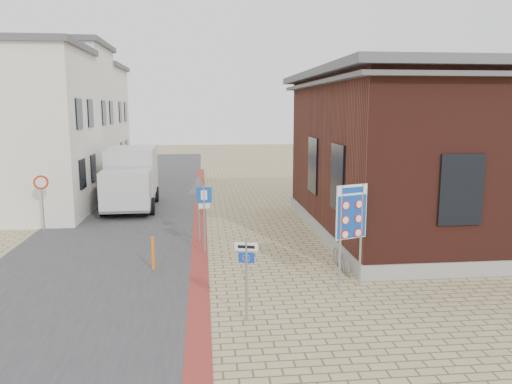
{
  "coord_description": "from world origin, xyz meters",
  "views": [
    {
      "loc": [
        -1.84,
        -13.25,
        5.25
      ],
      "look_at": [
        0.12,
        4.79,
        2.2
      ],
      "focal_mm": 35.0,
      "sensor_mm": 36.0,
      "label": 1
    }
  ],
  "objects": [
    {
      "name": "brick_building",
      "position": [
        8.99,
        7.0,
        3.49
      ],
      "size": [
        13.0,
        13.0,
        6.8
      ],
      "color": "gray",
      "rests_on": "ground"
    },
    {
      "name": "sedan",
      "position": [
        -6.22,
        13.72,
        0.7
      ],
      "size": [
        2.14,
        4.44,
        1.4
      ],
      "primitive_type": "imported",
      "rotation": [
        0.0,
        0.0,
        0.16
      ],
      "color": "black",
      "rests_on": "ground"
    },
    {
      "name": "parking_sign",
      "position": [
        -1.8,
        4.5,
        1.73
      ],
      "size": [
        0.56,
        0.07,
        2.53
      ],
      "rotation": [
        0.0,
        0.0,
        0.03
      ],
      "color": "gray",
      "rests_on": "ground"
    },
    {
      "name": "curb_strip",
      "position": [
        -2.0,
        10.0,
        0.01
      ],
      "size": [
        0.6,
        40.0,
        0.02
      ],
      "primitive_type": "cube",
      "color": "maroon",
      "rests_on": "ground"
    },
    {
      "name": "bike_rack",
      "position": [
        2.65,
        2.2,
        0.26
      ],
      "size": [
        0.08,
        1.8,
        0.6
      ],
      "color": "slate",
      "rests_on": "ground"
    },
    {
      "name": "speed_sign",
      "position": [
        -8.5,
        8.0,
        1.7
      ],
      "size": [
        0.58,
        0.17,
        2.52
      ],
      "rotation": [
        0.0,
        0.0,
        0.24
      ],
      "color": "gray",
      "rests_on": "ground"
    },
    {
      "name": "box_truck",
      "position": [
        -5.6,
        13.37,
        1.64
      ],
      "size": [
        2.74,
        6.12,
        3.17
      ],
      "rotation": [
        0.0,
        0.0,
        0.03
      ],
      "color": "slate",
      "rests_on": "ground"
    },
    {
      "name": "essen_sign",
      "position": [
        -0.8,
        -1.5,
        1.4
      ],
      "size": [
        0.57,
        0.2,
        2.15
      ],
      "rotation": [
        0.0,
        0.0,
        -0.28
      ],
      "color": "gray",
      "rests_on": "ground"
    },
    {
      "name": "bollard",
      "position": [
        -3.5,
        2.8,
        0.55
      ],
      "size": [
        0.1,
        0.1,
        1.11
      ],
      "primitive_type": "cylinder",
      "rotation": [
        0.0,
        0.0,
        -0.05
      ],
      "color": "orange",
      "rests_on": "ground"
    },
    {
      "name": "road_strip",
      "position": [
        -5.5,
        15.0,
        0.01
      ],
      "size": [
        7.0,
        60.0,
        0.02
      ],
      "primitive_type": "cube",
      "color": "#38383A",
      "rests_on": "ground"
    },
    {
      "name": "ground",
      "position": [
        0.0,
        0.0,
        0.0
      ],
      "size": [
        120.0,
        120.0,
        0.0
      ],
      "primitive_type": "plane",
      "color": "tan",
      "rests_on": "ground"
    },
    {
      "name": "townhouse_mid",
      "position": [
        -10.99,
        18.0,
        4.57
      ],
      "size": [
        7.4,
        6.4,
        9.1
      ],
      "color": "white",
      "rests_on": "ground"
    },
    {
      "name": "yield_sign",
      "position": [
        -2.0,
        6.0,
        2.02
      ],
      "size": [
        0.93,
        0.12,
        2.63
      ],
      "rotation": [
        0.0,
        0.0,
        0.06
      ],
      "color": "gray",
      "rests_on": "ground"
    },
    {
      "name": "townhouse_far",
      "position": [
        -10.99,
        24.0,
        4.17
      ],
      "size": [
        7.4,
        6.4,
        8.3
      ],
      "color": "white",
      "rests_on": "ground"
    },
    {
      "name": "border_sign",
      "position": [
        2.43,
        0.5,
        2.23
      ],
      "size": [
        1.01,
        0.41,
        3.09
      ],
      "rotation": [
        0.0,
        0.0,
        0.36
      ],
      "color": "gray",
      "rests_on": "ground"
    },
    {
      "name": "townhouse_near",
      "position": [
        -10.99,
        12.0,
        4.17
      ],
      "size": [
        7.4,
        6.4,
        8.3
      ],
      "color": "white",
      "rests_on": "ground"
    }
  ]
}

